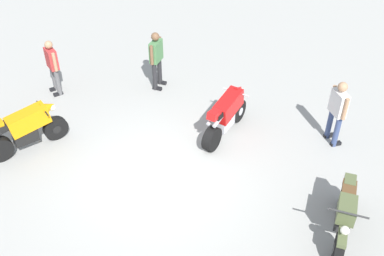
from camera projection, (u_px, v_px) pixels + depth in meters
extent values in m
plane|color=#9E9E99|center=(159.00, 178.00, 9.99)|extent=(40.00, 40.00, 0.00)
cylinder|color=black|center=(339.00, 249.00, 8.11)|extent=(0.28, 0.62, 0.60)
cylinder|color=black|center=(345.00, 198.00, 9.11)|extent=(0.28, 0.62, 0.60)
cylinder|color=#333333|center=(339.00, 249.00, 8.11)|extent=(0.22, 0.24, 0.21)
cylinder|color=#333333|center=(345.00, 198.00, 9.11)|extent=(0.22, 0.24, 0.21)
cube|color=#333333|center=(343.00, 217.00, 8.59)|extent=(0.39, 0.61, 0.32)
cube|color=#515B38|center=(347.00, 210.00, 8.19)|extent=(0.43, 0.61, 0.30)
cube|color=#515B38|center=(342.00, 237.00, 7.90)|extent=(0.25, 0.46, 0.08)
cube|color=brown|center=(349.00, 192.00, 8.52)|extent=(0.38, 0.64, 0.12)
cube|color=#515B38|center=(350.00, 182.00, 8.75)|extent=(0.28, 0.36, 0.18)
cylinder|color=#333333|center=(353.00, 206.00, 8.87)|extent=(0.22, 0.57, 0.16)
cylinder|color=#333333|center=(348.00, 213.00, 7.79)|extent=(0.69, 0.18, 0.04)
sphere|color=silver|center=(345.00, 230.00, 7.75)|extent=(0.16, 0.16, 0.16)
cylinder|color=black|center=(238.00, 111.00, 11.53)|extent=(0.16, 0.60, 0.60)
cylinder|color=black|center=(212.00, 139.00, 10.62)|extent=(0.23, 0.60, 0.60)
cylinder|color=silver|center=(238.00, 111.00, 11.53)|extent=(0.18, 0.21, 0.21)
cylinder|color=silver|center=(212.00, 139.00, 10.62)|extent=(0.18, 0.21, 0.21)
cube|color=silver|center=(225.00, 122.00, 10.98)|extent=(0.28, 0.56, 0.32)
cube|color=red|center=(228.00, 105.00, 10.84)|extent=(0.37, 0.99, 0.57)
cone|color=red|center=(239.00, 90.00, 11.10)|extent=(0.34, 0.36, 0.39)
cube|color=black|center=(220.00, 111.00, 10.53)|extent=(0.26, 0.60, 0.12)
cube|color=red|center=(214.00, 115.00, 10.28)|extent=(0.22, 0.35, 0.23)
cylinder|color=silver|center=(218.00, 121.00, 10.38)|extent=(0.09, 0.40, 0.17)
cylinder|color=silver|center=(212.00, 119.00, 10.45)|extent=(0.09, 0.40, 0.17)
cylinder|color=silver|center=(236.00, 92.00, 10.99)|extent=(0.70, 0.04, 0.04)
sphere|color=silver|center=(240.00, 90.00, 11.18)|extent=(0.16, 0.16, 0.16)
cylinder|color=black|center=(56.00, 128.00, 10.95)|extent=(0.38, 0.62, 0.60)
cylinder|color=black|center=(0.00, 149.00, 10.32)|extent=(0.44, 0.64, 0.60)
cylinder|color=black|center=(56.00, 128.00, 10.95)|extent=(0.25, 0.26, 0.21)
cylinder|color=black|center=(0.00, 149.00, 10.32)|extent=(0.25, 0.26, 0.21)
cube|color=black|center=(25.00, 136.00, 10.55)|extent=(0.47, 0.62, 0.32)
cube|color=orange|center=(28.00, 120.00, 10.37)|extent=(0.71, 1.05, 0.57)
cone|color=orange|center=(48.00, 107.00, 10.52)|extent=(0.45, 0.46, 0.39)
cube|color=black|center=(10.00, 123.00, 10.15)|extent=(0.47, 0.65, 0.12)
cylinder|color=black|center=(1.00, 133.00, 10.04)|extent=(0.24, 0.40, 0.17)
cylinder|color=black|center=(42.00, 108.00, 10.45)|extent=(0.66, 0.30, 0.04)
sphere|color=silver|center=(52.00, 107.00, 10.59)|extent=(0.16, 0.16, 0.16)
cylinder|color=#59595B|center=(54.00, 78.00, 12.64)|extent=(0.17, 0.17, 0.79)
cube|color=black|center=(54.00, 89.00, 12.83)|extent=(0.20, 0.28, 0.08)
cylinder|color=#59595B|center=(58.00, 82.00, 12.43)|extent=(0.17, 0.17, 0.79)
cube|color=black|center=(58.00, 94.00, 12.62)|extent=(0.20, 0.28, 0.08)
cube|color=#B23333|center=(51.00, 59.00, 12.13)|extent=(0.49, 0.39, 0.56)
cylinder|color=tan|center=(48.00, 54.00, 12.29)|extent=(0.12, 0.12, 0.52)
cylinder|color=tan|center=(55.00, 62.00, 11.94)|extent=(0.12, 0.12, 0.52)
sphere|color=tan|center=(48.00, 45.00, 11.88)|extent=(0.21, 0.21, 0.21)
cylinder|color=#384772|center=(336.00, 132.00, 10.64)|extent=(0.18, 0.18, 0.83)
cube|color=black|center=(336.00, 144.00, 10.88)|extent=(0.25, 0.26, 0.08)
cylinder|color=#384772|center=(329.00, 124.00, 10.89)|extent=(0.18, 0.18, 0.83)
cube|color=black|center=(329.00, 135.00, 11.14)|extent=(0.25, 0.26, 0.08)
cube|color=silver|center=(339.00, 103.00, 10.33)|extent=(0.49, 0.48, 0.59)
cylinder|color=tan|center=(345.00, 109.00, 10.11)|extent=(0.13, 0.13, 0.56)
cylinder|color=tan|center=(333.00, 96.00, 10.54)|extent=(0.13, 0.13, 0.56)
sphere|color=tan|center=(343.00, 87.00, 10.07)|extent=(0.23, 0.23, 0.23)
cylinder|color=#262628|center=(155.00, 77.00, 12.64)|extent=(0.15, 0.15, 0.83)
cube|color=black|center=(157.00, 88.00, 12.85)|extent=(0.27, 0.15, 0.08)
cylinder|color=#262628|center=(160.00, 71.00, 12.88)|extent=(0.15, 0.15, 0.83)
cube|color=black|center=(162.00, 83.00, 13.10)|extent=(0.27, 0.15, 0.08)
cube|color=#4C7F4C|center=(156.00, 51.00, 12.33)|extent=(0.30, 0.50, 0.59)
cylinder|color=brown|center=(152.00, 55.00, 12.11)|extent=(0.10, 0.10, 0.55)
cylinder|color=brown|center=(160.00, 46.00, 12.53)|extent=(0.10, 0.10, 0.55)
sphere|color=brown|center=(155.00, 37.00, 12.06)|extent=(0.23, 0.23, 0.23)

